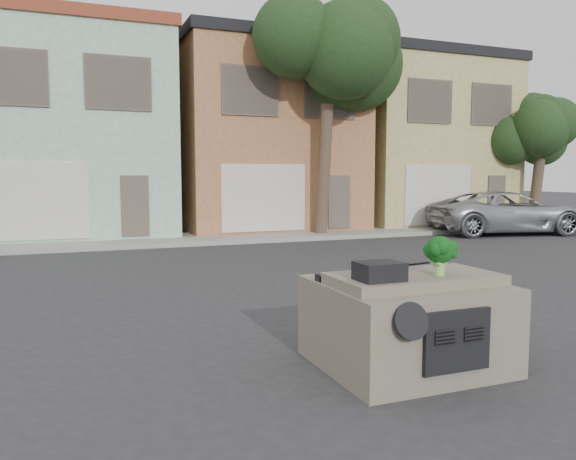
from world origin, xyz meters
TOP-DOWN VIEW (x-y plane):
  - ground_plane at (0.00, 0.00)m, footprint 120.00×120.00m
  - sidewalk at (0.00, 10.50)m, footprint 40.00×3.00m
  - townhouse_mint at (-3.50, 14.50)m, footprint 7.20×8.20m
  - townhouse_tan at (4.00, 14.50)m, footprint 7.20×8.20m
  - townhouse_beige at (11.50, 14.50)m, footprint 7.20×8.20m
  - silver_pickup at (12.13, 8.41)m, footprint 6.35×3.88m
  - tree_near at (5.00, 9.80)m, footprint 4.40×4.00m
  - tree_far at (15.00, 9.80)m, footprint 3.20×3.00m
  - car_dashboard at (0.00, -3.00)m, footprint 2.00×1.80m
  - instrument_hump at (-0.58, -3.35)m, footprint 0.48×0.38m
  - wiper_arm at (0.28, -2.62)m, footprint 0.69×0.15m
  - broccoli at (0.20, -3.34)m, footprint 0.50×0.50m

SIDE VIEW (x-z plane):
  - ground_plane at x=0.00m, z-range 0.00..0.00m
  - silver_pickup at x=12.13m, z-range -0.82..0.82m
  - sidewalk at x=0.00m, z-range 0.00..0.15m
  - car_dashboard at x=0.00m, z-range 0.00..1.12m
  - wiper_arm at x=0.28m, z-range 1.12..1.14m
  - instrument_hump at x=-0.58m, z-range 1.12..1.32m
  - broccoli at x=0.20m, z-range 1.12..1.58m
  - tree_far at x=15.00m, z-range 0.00..6.00m
  - townhouse_mint at x=-3.50m, z-range 0.00..7.55m
  - townhouse_tan at x=4.00m, z-range 0.00..7.55m
  - townhouse_beige at x=11.50m, z-range 0.00..7.55m
  - tree_near at x=5.00m, z-range 0.00..8.50m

